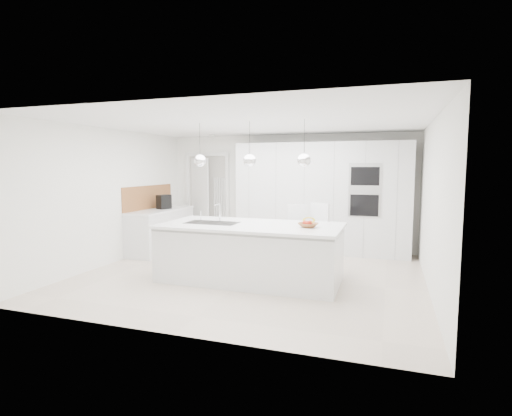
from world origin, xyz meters
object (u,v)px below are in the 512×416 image
(bar_stool_left, at_px, (295,238))
(bar_stool_right, at_px, (318,238))
(island_base, at_px, (250,254))
(espresso_machine, at_px, (164,202))
(fruit_bowl, at_px, (308,225))

(bar_stool_left, xyz_separation_m, bar_stool_right, (0.39, 0.06, 0.01))
(island_base, bearing_deg, espresso_machine, 147.54)
(fruit_bowl, bearing_deg, bar_stool_left, 114.83)
(island_base, bearing_deg, bar_stool_right, 45.24)
(fruit_bowl, distance_m, bar_stool_right, 0.97)
(island_base, xyz_separation_m, fruit_bowl, (0.92, 0.02, 0.50))
(fruit_bowl, xyz_separation_m, espresso_machine, (-3.45, 1.59, 0.12))
(bar_stool_right, bearing_deg, bar_stool_left, -147.17)
(espresso_machine, distance_m, bar_stool_left, 3.19)
(bar_stool_left, height_order, bar_stool_right, bar_stool_right)
(fruit_bowl, height_order, espresso_machine, espresso_machine)
(island_base, bearing_deg, fruit_bowl, 1.31)
(island_base, height_order, bar_stool_left, bar_stool_left)
(fruit_bowl, relative_size, bar_stool_right, 0.24)
(fruit_bowl, distance_m, espresso_machine, 3.80)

